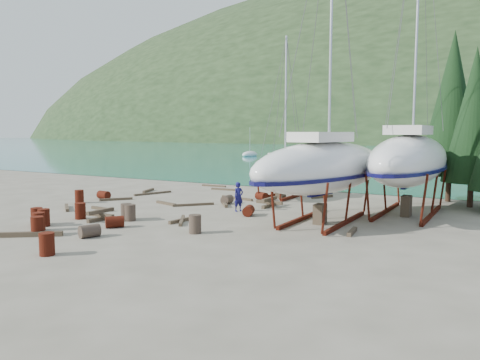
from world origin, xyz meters
The scene contains 45 objects.
ground centered at (0.00, 0.00, 0.00)m, with size 600.00×600.00×0.00m, color #696353.
far_house_left centered at (-60.00, 190.00, 2.92)m, with size 6.60×5.60×5.60m.
far_house_center centered at (-20.00, 190.00, 2.92)m, with size 6.60×5.60×5.60m.
cypress_near_right centered at (12.50, 12.00, 5.79)m, with size 3.60×3.60×10.00m.
cypress_back_left centered at (11.00, 14.00, 6.66)m, with size 4.14×4.14×11.50m.
moored_boat_left centered at (-30.00, 60.00, 0.39)m, with size 2.00×5.00×6.05m.
moored_boat_far centered at (-8.00, 110.00, 0.39)m, with size 2.00×5.00×6.05m.
large_sailboat_near centered at (6.21, 2.62, 2.93)m, with size 5.57×12.00×18.21m.
large_sailboat_far centered at (9.64, 7.18, 3.18)m, with size 3.75×12.37×19.49m.
small_sailboat_shore centered at (0.36, 10.07, 1.91)m, with size 3.16×7.46×11.56m.
worker centered at (0.60, 3.30, 0.88)m, with size 0.64×0.42×1.76m, color #13114E.
drum_0 centered at (-5.63, -5.52, 0.44)m, with size 0.58×0.58×0.88m, color #5E1C10.
drum_1 centered at (-1.67, -6.13, 0.29)m, with size 0.58×0.58×0.88m, color #2D2823.
drum_2 centered at (-10.32, 2.96, 0.29)m, with size 0.58×0.58×0.88m, color #5E1C10.
drum_3 centered at (-4.04, -7.07, 0.44)m, with size 0.58×0.58×0.88m, color #5E1C10.
drum_4 centered at (-0.29, 8.02, 0.29)m, with size 0.58×0.58×0.88m, color #5E1C10.
drum_5 centered at (-2.88, -2.24, 0.44)m, with size 0.58×0.58×0.88m, color #2D2823.
drum_6 centered at (1.86, 2.28, 0.29)m, with size 0.58×0.58×0.88m, color #5E1C10.
drum_7 centered at (-0.67, -9.14, 0.44)m, with size 0.58×0.58×0.88m, color #5E1C10.
drum_8 centered at (-10.29, 0.77, 0.44)m, with size 0.58×0.58×0.88m, color #5E1C10.
drum_10 centered at (-6.27, -5.45, 0.44)m, with size 0.58×0.58×0.88m, color #5E1C10.
drum_11 centered at (-1.51, 5.40, 0.29)m, with size 0.58×0.58×0.88m, color #2D2823.
drum_12 centered at (-2.28, -3.99, 0.29)m, with size 0.58×0.58×0.88m, color #5E1C10.
drum_13 centered at (-4.94, -6.32, 0.44)m, with size 0.58×0.58×0.88m, color #5E1C10.
drum_14 centered at (-5.63, -3.21, 0.44)m, with size 0.58×0.58×0.88m, color #5E1C10.
drum_16 centered at (-3.31, -2.10, 0.44)m, with size 0.58×0.58×0.88m, color #2D2823.
drum_17 centered at (1.95, -3.05, 0.44)m, with size 0.58×0.58×0.88m, color #2D2823.
timber_0 centered at (-7.77, 13.30, 0.07)m, with size 0.14×2.39×0.14m, color brown.
timber_1 centered at (8.36, 0.56, 0.10)m, with size 0.19×1.60×0.19m, color brown.
timber_2 centered at (-10.36, 7.74, 0.09)m, with size 0.19×1.97×0.19m, color brown.
timber_4 centered at (-4.83, 3.15, 0.09)m, with size 0.17×2.05×0.17m, color brown.
timber_5 centered at (-0.30, -1.12, 0.08)m, with size 0.16×2.52×0.16m, color brown.
timber_6 centered at (2.94, 11.29, 0.10)m, with size 0.19×1.85×0.19m, color brown.
timber_7 centered at (-0.33, -1.21, 0.09)m, with size 0.17×1.59×0.17m, color brown.
timber_8 centered at (-1.27, 4.71, 0.09)m, with size 0.19×1.88×0.19m, color brown.
timber_9 centered at (-5.56, 11.55, 0.08)m, with size 0.15×2.45×0.15m, color brown.
timber_10 centered at (-2.03, 7.56, 0.08)m, with size 0.16×2.85×0.16m, color brown.
timber_11 centered at (-2.98, 3.64, 0.08)m, with size 0.15×2.73×0.15m, color brown.
timber_12 centered at (-6.84, -0.51, 0.08)m, with size 0.17×1.89×0.17m, color brown.
timber_14 centered at (-8.99, -1.35, 0.09)m, with size 0.18×2.34×0.18m, color brown.
timber_15 centered at (-9.00, 6.70, 0.07)m, with size 0.15×3.24×0.15m, color brown.
timber_16 centered at (-4.24, -7.53, 0.11)m, with size 0.23×3.21×0.23m, color brown.
timber_17 centered at (-9.07, 2.90, 0.08)m, with size 0.16×2.26×0.16m, color brown.
timber_pile_fore centered at (-4.31, -2.99, 0.30)m, with size 1.80×1.80×0.60m.
timber_pile_aft centered at (1.48, 5.66, 0.30)m, with size 1.80×1.80×0.60m.
Camera 1 is at (14.62, -20.64, 4.72)m, focal length 35.00 mm.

